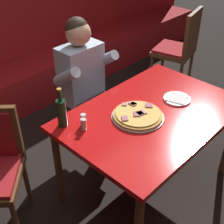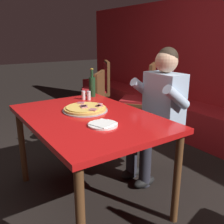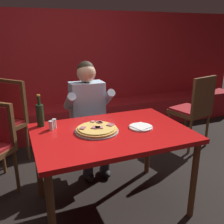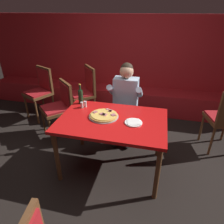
{
  "view_description": "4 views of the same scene",
  "coord_description": "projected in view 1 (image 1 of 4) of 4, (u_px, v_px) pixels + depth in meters",
  "views": [
    {
      "loc": [
        -1.55,
        -1.08,
        2.07
      ],
      "look_at": [
        -0.25,
        0.17,
        0.81
      ],
      "focal_mm": 50.0,
      "sensor_mm": 36.0,
      "label": 1
    },
    {
      "loc": [
        1.67,
        -0.9,
        1.36
      ],
      "look_at": [
        -0.09,
        0.29,
        0.72
      ],
      "focal_mm": 40.0,
      "sensor_mm": 36.0,
      "label": 2
    },
    {
      "loc": [
        -0.75,
        -1.85,
        1.59
      ],
      "look_at": [
        0.13,
        0.3,
        0.83
      ],
      "focal_mm": 40.0,
      "sensor_mm": 36.0,
      "label": 3
    },
    {
      "loc": [
        0.5,
        -2.09,
        1.99
      ],
      "look_at": [
        -0.07,
        0.26,
        0.72
      ],
      "focal_mm": 32.0,
      "sensor_mm": 36.0,
      "label": 4
    }
  ],
  "objects": [
    {
      "name": "shaker_oregano",
      "position": [
        84.0,
        120.0,
        2.13
      ],
      "size": [
        0.04,
        0.04,
        0.09
      ],
      "color": "silver",
      "rests_on": "main_dining_table"
    },
    {
      "name": "pizza",
      "position": [
        138.0,
        115.0,
        2.21
      ],
      "size": [
        0.38,
        0.38,
        0.05
      ],
      "color": "#9E9EA3",
      "rests_on": "main_dining_table"
    },
    {
      "name": "diner_seated_blue_shirt",
      "position": [
        88.0,
        84.0,
        2.74
      ],
      "size": [
        0.53,
        0.53,
        1.27
      ],
      "color": "black",
      "rests_on": "ground_plane"
    },
    {
      "name": "booth_bench",
      "position": [
        22.0,
        87.0,
        3.64
      ],
      "size": [
        6.46,
        0.48,
        0.46
      ],
      "primitive_type": "cube",
      "color": "#A3191E",
      "rests_on": "ground_plane"
    },
    {
      "name": "ground_plane",
      "position": [
        146.0,
        184.0,
        2.71
      ],
      "size": [
        24.0,
        24.0,
        0.0
      ],
      "primitive_type": "plane",
      "color": "black"
    },
    {
      "name": "shaker_red_pepper_flakes",
      "position": [
        84.0,
        125.0,
        2.09
      ],
      "size": [
        0.04,
        0.04,
        0.09
      ],
      "color": "silver",
      "rests_on": "main_dining_table"
    },
    {
      "name": "dining_chair_far_left",
      "position": [
        181.0,
        45.0,
        3.69
      ],
      "size": [
        0.53,
        0.53,
        1.03
      ],
      "color": "brown",
      "rests_on": "ground_plane"
    },
    {
      "name": "plate_white_paper",
      "position": [
        177.0,
        99.0,
        2.41
      ],
      "size": [
        0.21,
        0.21,
        0.02
      ],
      "color": "white",
      "rests_on": "main_dining_table"
    },
    {
      "name": "main_dining_table",
      "position": [
        152.0,
        121.0,
        2.32
      ],
      "size": [
        1.33,
        0.91,
        0.76
      ],
      "color": "brown",
      "rests_on": "ground_plane"
    },
    {
      "name": "beer_bottle",
      "position": [
        62.0,
        112.0,
        2.09
      ],
      "size": [
        0.07,
        0.07,
        0.29
      ],
      "color": "#19381E",
      "rests_on": "main_dining_table"
    }
  ]
}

